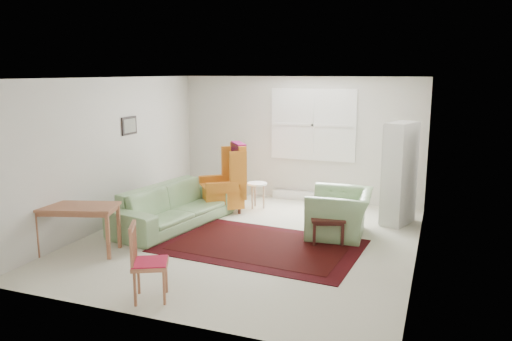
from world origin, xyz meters
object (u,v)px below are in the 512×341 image
(sofa, at_px, (174,198))
(stool, at_px, (257,195))
(armchair, at_px, (340,209))
(cabinet, at_px, (400,174))
(coffee_table, at_px, (327,229))
(desk, at_px, (79,229))
(desk_chair, at_px, (150,262))
(wingback_chair, at_px, (221,178))

(sofa, xyz_separation_m, stool, (0.93, 1.55, -0.22))
(sofa, distance_m, armchair, 2.79)
(stool, bearing_deg, sofa, -121.05)
(stool, xyz_separation_m, cabinet, (2.63, -0.07, 0.63))
(coffee_table, distance_m, desk, 3.69)
(armchair, height_order, coffee_table, armchair)
(coffee_table, bearing_deg, desk_chair, -118.71)
(wingback_chair, distance_m, stool, 0.81)
(coffee_table, xyz_separation_m, cabinet, (0.94, 1.39, 0.67))
(coffee_table, bearing_deg, stool, 139.22)
(wingback_chair, height_order, stool, wingback_chair)
(armchair, height_order, cabinet, cabinet)
(sofa, bearing_deg, wingback_chair, -8.83)
(wingback_chair, xyz_separation_m, desk_chair, (0.79, -3.68, -0.19))
(sofa, distance_m, desk_chair, 2.83)
(cabinet, relative_size, desk_chair, 1.93)
(stool, bearing_deg, cabinet, -1.46)
(stool, bearing_deg, desk, -116.24)
(sofa, relative_size, coffee_table, 4.68)
(stool, bearing_deg, wingback_chair, -141.18)
(coffee_table, height_order, desk_chair, desk_chair)
(coffee_table, distance_m, desk_chair, 3.05)
(stool, bearing_deg, armchair, -30.04)
(sofa, distance_m, desk, 1.76)
(desk, bearing_deg, wingback_chair, 69.63)
(wingback_chair, distance_m, desk, 2.93)
(armchair, xyz_separation_m, desk, (-3.38, -2.13, -0.08))
(stool, height_order, cabinet, cabinet)
(wingback_chair, relative_size, coffee_table, 2.57)
(sofa, relative_size, desk, 2.11)
(sofa, height_order, armchair, sofa)
(stool, distance_m, desk, 3.55)
(wingback_chair, relative_size, stool, 2.58)
(cabinet, bearing_deg, desk, -124.76)
(cabinet, bearing_deg, coffee_table, -105.23)
(desk_chair, bearing_deg, stool, -23.42)
(wingback_chair, relative_size, desk_chair, 1.42)
(wingback_chair, xyz_separation_m, desk, (-1.02, -2.74, -0.30))
(sofa, xyz_separation_m, desk, (-0.64, -1.63, -0.12))
(wingback_chair, bearing_deg, sofa, -56.27)
(wingback_chair, xyz_separation_m, stool, (0.55, 0.44, -0.40))
(armchair, relative_size, cabinet, 0.63)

